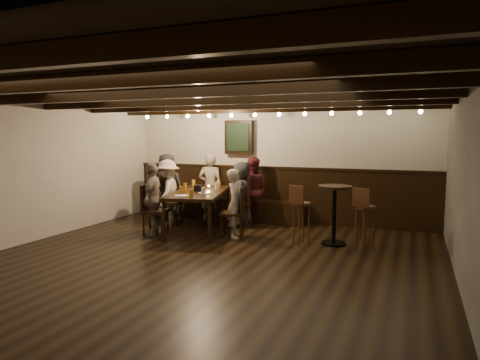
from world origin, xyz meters
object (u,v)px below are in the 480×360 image
at_px(person_right_near, 242,194).
at_px(bar_stool_right, 364,227).
at_px(chair_left_near, 169,210).
at_px(chair_right_far, 233,222).
at_px(person_bench_left, 167,187).
at_px(person_right_far, 235,203).
at_px(person_left_far, 153,199).
at_px(bar_stool_left, 301,222).
at_px(person_left_near, 168,192).
at_px(dining_table, 199,194).
at_px(chair_right_near, 240,211).
at_px(person_bench_centre, 210,187).
at_px(chair_left_far, 155,219).
at_px(high_top_table, 334,206).
at_px(person_bench_right, 252,190).

bearing_deg(person_right_near, bar_stool_right, -124.47).
height_order(chair_left_near, person_right_near, person_right_near).
distance_m(chair_left_near, chair_right_far, 1.70).
height_order(person_bench_left, person_right_near, person_bench_left).
relative_size(person_right_near, person_right_far, 1.06).
xyz_separation_m(person_left_far, bar_stool_left, (2.65, 0.33, -0.29)).
bearing_deg(person_left_near, person_bench_left, -161.57).
bearing_deg(person_bench_left, bar_stool_left, 148.64).
xyz_separation_m(person_left_near, bar_stool_right, (3.87, -0.49, -0.29)).
bearing_deg(dining_table, chair_right_far, -32.04).
bearing_deg(chair_right_near, person_right_near, -90.00).
bearing_deg(person_bench_centre, chair_left_far, 64.38).
relative_size(chair_left_far, person_right_far, 0.76).
bearing_deg(chair_right_far, person_bench_left, 50.18).
xyz_separation_m(person_bench_left, person_left_near, (0.26, -0.40, -0.05)).
bearing_deg(bar_stool_right, person_bench_left, -171.16).
bearing_deg(bar_stool_left, chair_left_far, -152.70).
xyz_separation_m(person_bench_left, person_left_far, (0.49, -1.27, -0.05)).
height_order(person_left_far, high_top_table, person_left_far).
bearing_deg(chair_left_near, bar_stool_left, 64.39).
distance_m(person_left_near, high_top_table, 3.39).
relative_size(chair_left_far, high_top_table, 0.93).
height_order(chair_left_far, person_right_near, person_right_near).
height_order(chair_right_far, person_left_far, person_left_far).
bearing_deg(bar_stool_left, person_left_far, -152.61).
height_order(person_bench_right, person_left_near, person_bench_right).
bearing_deg(chair_left_far, chair_right_far, 90.00).
relative_size(chair_right_far, person_bench_left, 0.63).
bearing_deg(bar_stool_right, person_left_near, -166.26).
relative_size(dining_table, chair_left_near, 2.27).
distance_m(dining_table, person_right_near, 0.88).
distance_m(person_bench_right, high_top_table, 2.24).
xyz_separation_m(chair_right_near, person_left_far, (-1.19, -1.24, 0.36)).
xyz_separation_m(chair_left_far, high_top_table, (3.12, 0.53, 0.36)).
xyz_separation_m(person_bench_right, high_top_table, (1.89, -1.19, -0.03)).
xyz_separation_m(person_bench_left, person_bench_right, (1.74, 0.46, -0.03)).
height_order(chair_left_far, person_bench_centre, person_bench_centre).
relative_size(person_right_far, bar_stool_left, 1.22).
bearing_deg(person_bench_right, chair_left_far, 39.82).
relative_size(chair_right_near, person_bench_right, 0.73).
bearing_deg(person_left_far, person_bench_left, -173.66).
relative_size(chair_left_far, person_bench_right, 0.68).
xyz_separation_m(chair_left_near, bar_stool_left, (2.85, -0.55, 0.08)).
bearing_deg(dining_table, person_right_near, 30.96).
bearing_deg(person_left_far, person_right_far, 90.00).
height_order(person_bench_centre, person_left_far, person_bench_centre).
bearing_deg(person_bench_left, person_left_far, 96.34).
height_order(dining_table, person_bench_left, person_bench_left).
bearing_deg(chair_right_far, chair_right_near, -0.11).
bearing_deg(chair_right_far, person_bench_centre, 25.61).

